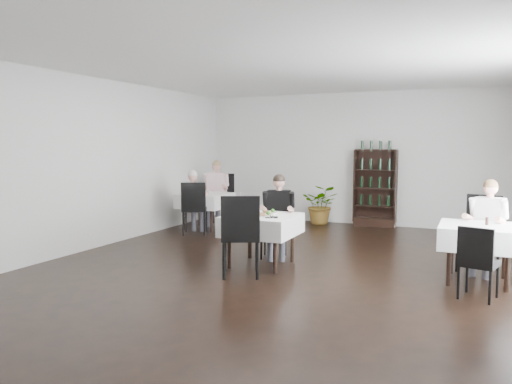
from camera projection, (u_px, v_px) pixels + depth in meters
room_shell at (280, 167)px, 7.33m from camera, size 9.00×9.00×9.00m
wine_shelf at (375, 189)px, 11.08m from camera, size 0.90×0.28×1.75m
main_table at (262, 225)px, 7.53m from camera, size 1.03×1.03×0.77m
left_table at (205, 200)px, 10.77m from camera, size 0.98×0.98×0.77m
right_table at (479, 236)px, 6.60m from camera, size 0.98×0.98×0.77m
potted_tree at (321, 204)px, 11.46m from camera, size 0.87×0.77×0.90m
main_chair_far at (274, 226)px, 8.12m from camera, size 0.48×0.49×0.88m
main_chair_near at (241, 230)px, 6.85m from camera, size 0.70×0.70×1.15m
left_chair_far at (222, 196)px, 11.37m from camera, size 0.67×0.67×1.16m
left_chair_near at (194, 205)px, 10.06m from camera, size 0.65×0.65×1.07m
right_chair_far at (481, 228)px, 7.24m from camera, size 0.63×0.63×1.10m
right_chair_near at (477, 258)px, 5.85m from camera, size 0.49×0.49×0.88m
diner_main at (278, 210)px, 8.01m from camera, size 0.56×0.59×1.35m
diner_left_far at (216, 188)px, 11.28m from camera, size 0.61×0.65×1.47m
diner_left_near at (194, 197)px, 10.22m from camera, size 0.54×0.57×1.31m
diner_right_far at (488, 220)px, 6.99m from camera, size 0.57×0.61×1.35m
plate_far at (269, 212)px, 7.68m from camera, size 0.25×0.25×0.07m
plate_near at (264, 215)px, 7.39m from camera, size 0.28×0.28×0.08m
pilsner_dark at (240, 205)px, 7.59m from camera, size 0.08×0.08×0.33m
pilsner_lager at (254, 206)px, 7.71m from camera, size 0.07×0.07×0.29m
coke_bottle at (256, 207)px, 7.61m from camera, size 0.07×0.07×0.28m
napkin_cutlery at (272, 217)px, 7.26m from camera, size 0.22×0.20×0.02m
pepper_mill at (487, 221)px, 6.59m from camera, size 0.04×0.04×0.10m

